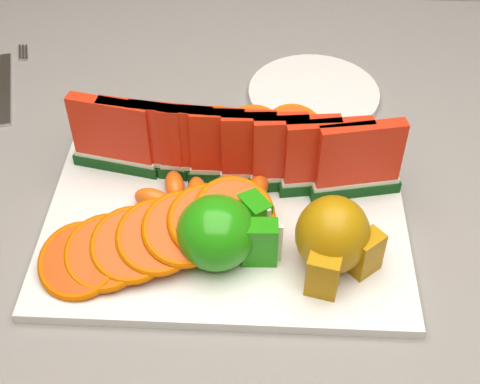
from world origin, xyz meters
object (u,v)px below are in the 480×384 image
Objects in this scene: platter at (226,215)px; side_plate at (314,94)px; apple_cluster at (223,232)px; pear_cluster at (334,238)px; fork at (7,84)px.

platter is 0.26m from side_plate.
apple_cluster reaches higher than platter.
pear_cluster is at bearing -88.66° from side_plate.
platter is 3.27× the size of apple_cluster.
fork is (-0.33, 0.30, -0.04)m from apple_cluster.
pear_cluster is at bearing -31.16° from platter.
pear_cluster is 0.54m from fork.
fork is at bearing 137.09° from apple_cluster.
fork is (-0.43, 0.01, -0.00)m from side_plate.
apple_cluster is 0.11m from pear_cluster.
platter is 2.07× the size of fork.
pear_cluster reaches higher than side_plate.
apple_cluster is at bearing -88.81° from platter.
side_plate is 0.43m from fork.
side_plate is at bearing 91.34° from pear_cluster.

